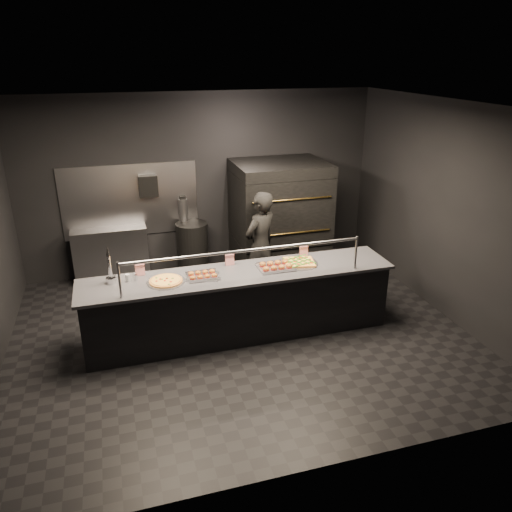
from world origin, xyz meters
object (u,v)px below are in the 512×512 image
fire_extinguisher (183,212)px  beer_tap (110,272)px  service_counter (240,304)px  slider_tray_b (276,266)px  round_pizza (166,281)px  worker (260,246)px  trash_bin (193,248)px  slider_tray_a (203,275)px  prep_shelf (111,254)px  towel_dispenser (148,186)px  pizza_oven (279,218)px  square_pizza (299,262)px

fire_extinguisher → beer_tap: size_ratio=1.02×
service_counter → slider_tray_b: (0.50, -0.00, 0.48)m
round_pizza → worker: bearing=34.5°
slider_tray_b → trash_bin: (-0.75, 2.22, -0.50)m
slider_tray_a → slider_tray_b: bearing=0.3°
beer_tap → fire_extinguisher: bearing=61.0°
prep_shelf → worker: worker is taller
prep_shelf → worker: (2.20, -1.28, 0.39)m
service_counter → towel_dispenser: size_ratio=11.71×
service_counter → pizza_oven: 2.30m
pizza_oven → slider_tray_b: 2.03m
service_counter → towel_dispenser: 2.78m
trash_bin → square_pizza: bearing=-63.1°
square_pizza → trash_bin: (-1.10, 2.17, -0.49)m
round_pizza → trash_bin: (0.70, 2.24, -0.49)m
fire_extinguisher → round_pizza: fire_extinguisher is taller
prep_shelf → fire_extinguisher: fire_extinguisher is taller
beer_tap → worker: bearing=22.2°
towel_dispenser → worker: 2.14m
service_counter → beer_tap: size_ratio=8.29×
square_pizza → pizza_oven: bearing=79.3°
towel_dispenser → trash_bin: (0.65, -0.17, -1.10)m
pizza_oven → worker: (-0.60, -0.86, -0.12)m
fire_extinguisher → round_pizza: (-0.60, -2.42, -0.12)m
slider_tray_a → beer_tap: bearing=172.3°
prep_shelf → slider_tray_b: 3.17m
slider_tray_b → trash_bin: size_ratio=0.53×
service_counter → round_pizza: service_counter is taller
prep_shelf → slider_tray_a: 2.63m
trash_bin → prep_shelf: bearing=175.8°
towel_dispenser → slider_tray_a: bearing=-80.1°
towel_dispenser → worker: (1.50, -1.35, -0.71)m
fire_extinguisher → square_pizza: fire_extinguisher is taller
towel_dispenser → worker: bearing=-41.9°
service_counter → round_pizza: 1.06m
towel_dispenser → slider_tray_b: bearing=-59.7°
prep_shelf → trash_bin: prep_shelf is taller
pizza_oven → round_pizza: pizza_oven is taller
prep_shelf → slider_tray_a: (1.12, -2.33, 0.49)m
fire_extinguisher → worker: bearing=-55.0°
beer_tap → slider_tray_a: 1.13m
square_pizza → prep_shelf: bearing=137.2°
fire_extinguisher → slider_tray_a: bearing=-93.2°
towel_dispenser → trash_bin: size_ratio=0.39×
fire_extinguisher → towel_dispenser: bearing=-179.0°
slider_tray_a → pizza_oven: bearing=48.6°
service_counter → fire_extinguisher: size_ratio=8.12×
prep_shelf → pizza_oven: bearing=-8.5°
round_pizza → worker: (1.55, 1.07, -0.09)m
beer_tap → round_pizza: 0.68m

